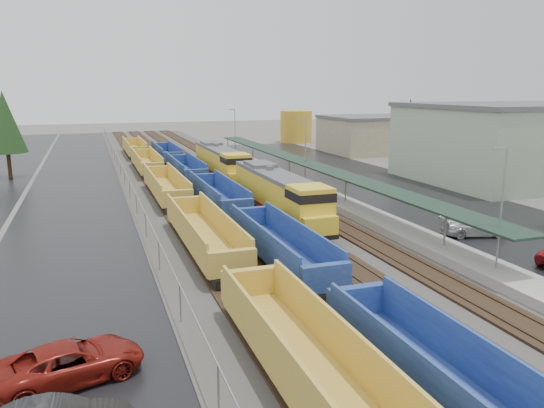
{
  "coord_description": "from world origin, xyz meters",
  "views": [
    {
      "loc": [
        -13.14,
        -4.28,
        11.28
      ],
      "look_at": [
        0.68,
        35.83,
        2.0
      ],
      "focal_mm": 35.0,
      "sensor_mm": 36.0,
      "label": 1
    }
  ],
  "objects_px": {
    "well_string_yellow": "(181,207)",
    "parked_car_west_c": "(71,362)",
    "well_string_blue": "(243,217)",
    "locomotive_lead": "(279,195)",
    "locomotive_trail": "(221,163)",
    "storage_tank": "(296,127)",
    "parked_car_east_c": "(474,227)"
  },
  "relations": [
    {
      "from": "well_string_yellow",
      "to": "parked_car_west_c",
      "type": "height_order",
      "value": "well_string_yellow"
    },
    {
      "from": "locomotive_trail",
      "to": "parked_car_east_c",
      "type": "relative_size",
      "value": 3.71
    },
    {
      "from": "locomotive_trail",
      "to": "locomotive_lead",
      "type": "bearing_deg",
      "value": -90.0
    },
    {
      "from": "well_string_blue",
      "to": "parked_car_west_c",
      "type": "xyz_separation_m",
      "value": [
        -12.42,
        -18.98,
        -0.45
      ]
    },
    {
      "from": "parked_car_east_c",
      "to": "locomotive_trail",
      "type": "bearing_deg",
      "value": 36.78
    },
    {
      "from": "well_string_yellow",
      "to": "well_string_blue",
      "type": "height_order",
      "value": "well_string_yellow"
    },
    {
      "from": "parked_car_west_c",
      "to": "parked_car_east_c",
      "type": "distance_m",
      "value": 31.59
    },
    {
      "from": "locomotive_lead",
      "to": "parked_car_west_c",
      "type": "xyz_separation_m",
      "value": [
        -16.42,
        -21.52,
        -1.53
      ]
    },
    {
      "from": "locomotive_trail",
      "to": "parked_car_west_c",
      "type": "bearing_deg",
      "value": -111.11
    },
    {
      "from": "well_string_yellow",
      "to": "well_string_blue",
      "type": "relative_size",
      "value": 1.1
    },
    {
      "from": "locomotive_lead",
      "to": "well_string_blue",
      "type": "distance_m",
      "value": 4.86
    },
    {
      "from": "locomotive_lead",
      "to": "well_string_yellow",
      "type": "distance_m",
      "value": 8.61
    },
    {
      "from": "storage_tank",
      "to": "parked_car_east_c",
      "type": "xyz_separation_m",
      "value": [
        -13.83,
        -72.79,
        -2.58
      ]
    },
    {
      "from": "storage_tank",
      "to": "parked_car_east_c",
      "type": "relative_size",
      "value": 1.3
    },
    {
      "from": "locomotive_trail",
      "to": "parked_car_east_c",
      "type": "height_order",
      "value": "locomotive_trail"
    },
    {
      "from": "locomotive_lead",
      "to": "storage_tank",
      "type": "relative_size",
      "value": 2.86
    },
    {
      "from": "locomotive_lead",
      "to": "well_string_yellow",
      "type": "bearing_deg",
      "value": 159.5
    },
    {
      "from": "parked_car_east_c",
      "to": "locomotive_lead",
      "type": "bearing_deg",
      "value": 67.63
    },
    {
      "from": "parked_car_west_c",
      "to": "storage_tank",
      "type": "bearing_deg",
      "value": -43.11
    },
    {
      "from": "locomotive_lead",
      "to": "parked_car_east_c",
      "type": "distance_m",
      "value": 15.92
    },
    {
      "from": "parked_car_west_c",
      "to": "locomotive_lead",
      "type": "bearing_deg",
      "value": -53.59
    },
    {
      "from": "storage_tank",
      "to": "parked_car_west_c",
      "type": "bearing_deg",
      "value": -116.85
    },
    {
      "from": "parked_car_east_c",
      "to": "well_string_blue",
      "type": "bearing_deg",
      "value": 81.76
    },
    {
      "from": "storage_tank",
      "to": "parked_car_west_c",
      "type": "relative_size",
      "value": 1.19
    },
    {
      "from": "well_string_yellow",
      "to": "well_string_blue",
      "type": "distance_m",
      "value": 6.83
    },
    {
      "from": "locomotive_trail",
      "to": "parked_car_west_c",
      "type": "height_order",
      "value": "locomotive_trail"
    },
    {
      "from": "parked_car_west_c",
      "to": "parked_car_east_c",
      "type": "bearing_deg",
      "value": -83.68
    },
    {
      "from": "well_string_yellow",
      "to": "parked_car_west_c",
      "type": "xyz_separation_m",
      "value": [
        -8.42,
        -24.51,
        -0.47
      ]
    },
    {
      "from": "well_string_blue",
      "to": "parked_car_west_c",
      "type": "bearing_deg",
      "value": -123.2
    },
    {
      "from": "well_string_blue",
      "to": "locomotive_lead",
      "type": "bearing_deg",
      "value": 32.42
    },
    {
      "from": "well_string_yellow",
      "to": "parked_car_east_c",
      "type": "bearing_deg",
      "value": -30.84
    },
    {
      "from": "well_string_blue",
      "to": "parked_car_west_c",
      "type": "height_order",
      "value": "well_string_blue"
    }
  ]
}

